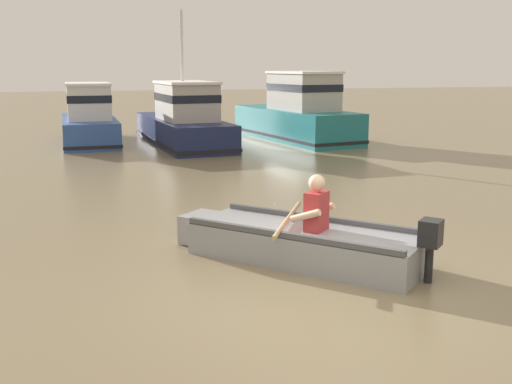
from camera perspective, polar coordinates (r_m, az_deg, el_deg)
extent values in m
plane|color=#7A6B4C|center=(7.02, 6.27, -9.84)|extent=(120.00, 120.00, 0.00)
cube|color=gray|center=(8.22, 4.65, -4.93)|extent=(2.94, 3.00, 0.44)
cube|color=gray|center=(9.09, -5.19, -3.32)|extent=(0.71, 0.71, 0.42)
cube|color=#4D4E51|center=(7.72, 2.99, -4.09)|extent=(2.16, 2.25, 0.08)
cube|color=#4D4E51|center=(8.60, 6.18, -2.49)|extent=(2.16, 2.25, 0.08)
cube|color=#A0A2A8|center=(8.13, 5.30, -3.82)|extent=(0.93, 0.90, 0.06)
cylinder|color=black|center=(7.66, 15.84, -6.22)|extent=(0.14, 0.14, 0.54)
cube|color=black|center=(7.56, 15.99, -3.70)|extent=(0.37, 0.37, 0.32)
cube|color=#B23333|center=(8.04, 5.66, -1.80)|extent=(0.40, 0.39, 0.52)
sphere|color=beige|center=(7.96, 5.71, 0.86)|extent=(0.22, 0.22, 0.22)
cylinder|color=beige|center=(7.87, 4.64, -2.22)|extent=(0.36, 0.37, 0.23)
cylinder|color=beige|center=(8.25, 6.00, -1.59)|extent=(0.36, 0.37, 0.23)
cylinder|color=tan|center=(8.43, 3.00, -2.52)|extent=(1.00, 1.79, 0.06)
cube|color=#2D519E|center=(21.57, -15.28, 5.58)|extent=(1.88, 5.12, 0.84)
cube|color=black|center=(21.60, -15.24, 4.86)|extent=(1.92, 5.16, 0.10)
cube|color=silver|center=(21.04, -15.37, 8.09)|extent=(1.41, 2.17, 1.10)
cube|color=black|center=(21.03, -15.39, 8.47)|extent=(1.44, 2.20, 0.24)
cube|color=white|center=(21.01, -15.46, 9.70)|extent=(1.48, 2.28, 0.08)
cube|color=#19234C|center=(20.56, -6.86, 5.65)|extent=(2.49, 6.56, 0.86)
cube|color=black|center=(20.59, -6.84, 4.88)|extent=(2.54, 6.61, 0.10)
cube|color=#B2ADA3|center=(19.92, -6.53, 8.36)|extent=(1.73, 2.82, 1.15)
cube|color=black|center=(19.91, -6.54, 8.77)|extent=(1.77, 2.85, 0.24)
cube|color=white|center=(19.90, -6.57, 10.12)|extent=(1.82, 2.96, 0.08)
cylinder|color=silver|center=(20.29, -6.90, 11.68)|extent=(0.10, 0.10, 3.46)
cube|color=#1E727A|center=(21.72, 3.67, 6.32)|extent=(3.01, 6.25, 1.08)
cube|color=black|center=(21.76, 3.66, 5.40)|extent=(3.06, 6.30, 0.10)
cube|color=#B2ADA3|center=(21.18, 4.43, 9.30)|extent=(1.96, 2.75, 1.23)
cube|color=black|center=(21.17, 4.44, 9.71)|extent=(2.00, 2.79, 0.24)
cube|color=white|center=(21.16, 4.46, 11.07)|extent=(2.06, 2.89, 0.08)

